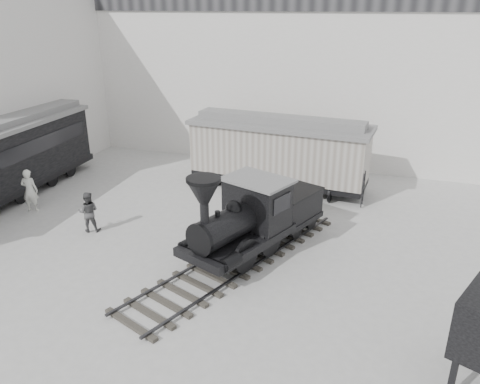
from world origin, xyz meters
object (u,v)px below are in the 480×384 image
(visitor_a, at_px, (30,190))
(visitor_b, at_px, (88,212))
(locomotive, at_px, (251,221))
(boxcar, at_px, (279,151))

(visitor_a, xyz_separation_m, visitor_b, (3.54, -0.86, -0.13))
(locomotive, relative_size, visitor_a, 5.21)
(locomotive, bearing_deg, visitor_b, -156.20)
(visitor_a, bearing_deg, visitor_b, 150.28)
(visitor_b, bearing_deg, locomotive, 158.99)
(locomotive, height_order, visitor_b, locomotive)
(visitor_a, relative_size, visitor_b, 1.16)
(boxcar, xyz_separation_m, visitor_a, (-9.35, -6.20, -0.90))
(locomotive, distance_m, visitor_a, 10.09)
(boxcar, height_order, visitor_a, boxcar)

